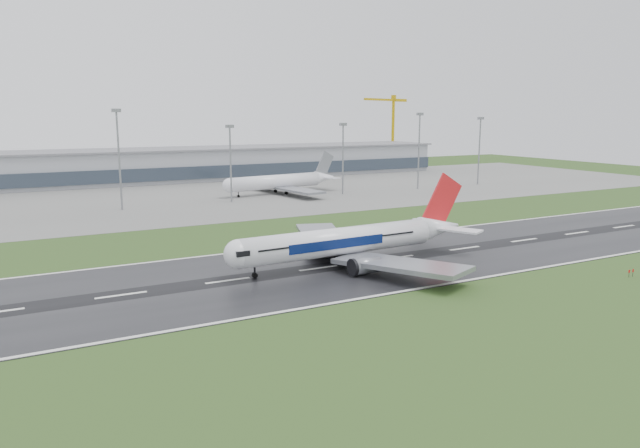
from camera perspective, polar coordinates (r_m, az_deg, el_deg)
ground at (r=146.25m, az=13.86°, el=-2.34°), size 520.00×520.00×0.00m
runway at (r=146.24m, az=13.86°, el=-2.32°), size 400.00×45.00×0.10m
apron at (r=251.89m, az=-5.41°, el=3.23°), size 400.00×130.00×0.08m
terminal at (r=307.11m, az=-9.78°, el=5.83°), size 240.00×36.00×15.00m
main_airliner at (r=126.38m, az=3.41°, el=0.08°), size 62.04×59.32×17.62m
parked_airliner at (r=241.41m, az=-3.94°, el=4.86°), size 61.77×58.62×16.02m
tower_crane at (r=373.50m, az=7.09°, el=8.94°), size 42.41×18.61×44.06m
floodmast_1 at (r=208.96m, az=-18.91°, el=5.73°), size 0.64×0.64×32.76m
floodmast_2 at (r=218.82m, az=-8.67°, el=5.64°), size 0.64×0.64×27.24m
floodmast_3 at (r=238.85m, az=2.24°, el=6.19°), size 0.64×0.64×27.62m
floodmast_4 at (r=259.97m, az=9.58°, el=6.86°), size 0.64×0.64×31.70m
floodmast_5 at (r=282.45m, az=15.20°, el=6.73°), size 0.64×0.64×29.83m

